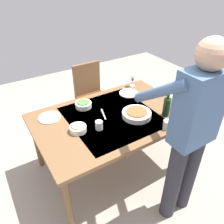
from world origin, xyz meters
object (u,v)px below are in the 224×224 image
(person_server, at_px, (191,131))
(wine_bottle, at_px, (167,106))
(side_bowl_salad, at_px, (83,104))
(dining_table, at_px, (112,121))
(side_bowl_bread, at_px, (78,128))
(water_cup_near_right, at_px, (167,125))
(chair_near, at_px, (91,92))
(serving_bowl_pasta, at_px, (137,114))
(water_cup_far_left, at_px, (99,125))
(dinner_plate_near, at_px, (129,93))
(dinner_plate_far, at_px, (50,117))
(wine_glass_left, at_px, (133,78))
(water_cup_near_left, at_px, (175,105))

(person_server, height_order, wine_bottle, person_server)
(side_bowl_salad, bearing_deg, wine_bottle, 137.39)
(dining_table, distance_m, side_bowl_bread, 0.42)
(water_cup_near_right, distance_m, side_bowl_bread, 0.84)
(chair_near, relative_size, person_server, 0.54)
(serving_bowl_pasta, bearing_deg, water_cup_far_left, -3.01)
(side_bowl_salad, bearing_deg, dinner_plate_near, 178.37)
(wine_bottle, distance_m, side_bowl_salad, 0.89)
(dinner_plate_far, bearing_deg, chair_near, -142.20)
(dining_table, bearing_deg, dinner_plate_far, -28.87)
(serving_bowl_pasta, relative_size, dinner_plate_near, 1.30)
(chair_near, height_order, serving_bowl_pasta, chair_near)
(water_cup_near_right, height_order, side_bowl_bread, water_cup_near_right)
(wine_glass_left, bearing_deg, chair_near, -50.78)
(dinner_plate_far, bearing_deg, water_cup_near_right, 139.69)
(side_bowl_bread, distance_m, dinner_plate_near, 0.90)
(person_server, distance_m, side_bowl_salad, 1.19)
(side_bowl_bread, bearing_deg, dining_table, -173.96)
(person_server, xyz_separation_m, serving_bowl_pasta, (0.02, -0.65, -0.21))
(dining_table, xyz_separation_m, water_cup_near_left, (-0.64, 0.24, 0.12))
(water_cup_near_left, distance_m, water_cup_near_right, 0.37)
(water_cup_near_right, relative_size, water_cup_far_left, 0.99)
(chair_near, bearing_deg, serving_bowl_pasta, 89.99)
(side_bowl_bread, height_order, dinner_plate_far, side_bowl_bread)
(wine_bottle, relative_size, water_cup_near_right, 3.44)
(water_cup_far_left, distance_m, dinner_plate_far, 0.55)
(chair_near, height_order, person_server, person_server)
(water_cup_near_right, distance_m, dinner_plate_far, 1.18)
(water_cup_near_right, bearing_deg, side_bowl_bread, -28.93)
(person_server, distance_m, wine_glass_left, 1.29)
(side_bowl_salad, height_order, dinner_plate_near, side_bowl_salad)
(serving_bowl_pasta, bearing_deg, side_bowl_bread, -9.10)
(wine_glass_left, bearing_deg, dining_table, 37.15)
(wine_bottle, xyz_separation_m, dinner_plate_far, (1.04, -0.59, -0.10))
(water_cup_near_left, xyz_separation_m, side_bowl_bread, (1.04, -0.20, -0.02))
(chair_near, relative_size, wine_glass_left, 6.03)
(wine_bottle, xyz_separation_m, serving_bowl_pasta, (0.27, -0.14, -0.08))
(water_cup_near_left, height_order, dinner_plate_near, water_cup_near_left)
(dining_table, relative_size, dinner_plate_near, 6.88)
(side_bowl_bread, bearing_deg, dinner_plate_near, -157.64)
(dining_table, distance_m, chair_near, 0.94)
(chair_near, distance_m, water_cup_near_left, 1.26)
(chair_near, bearing_deg, person_server, 90.63)
(side_bowl_bread, bearing_deg, person_server, 130.31)
(water_cup_near_left, bearing_deg, serving_bowl_pasta, -13.53)
(person_server, distance_m, dinner_plate_near, 1.13)
(person_server, height_order, water_cup_far_left, person_server)
(chair_near, height_order, dinner_plate_far, chair_near)
(dining_table, relative_size, dinner_plate_far, 6.88)
(dining_table, xyz_separation_m, chair_near, (-0.21, -0.91, -0.13))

